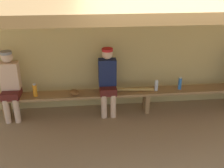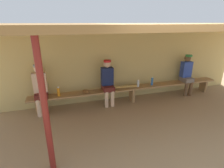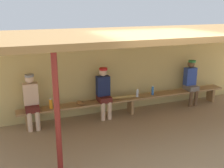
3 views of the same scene
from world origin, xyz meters
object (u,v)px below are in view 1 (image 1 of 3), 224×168
water_bottle_blue (180,83)px  player_near_post (108,79)px  baseball_bat (134,89)px  water_bottle_green (35,90)px  player_rightmost (10,83)px  water_bottle_clear (156,85)px  baseball_glove_worn (74,92)px  bench (147,94)px

water_bottle_blue → player_near_post: bearing=179.5°
baseball_bat → water_bottle_green: bearing=-174.5°
player_rightmost → water_bottle_clear: size_ratio=6.09×
player_near_post → water_bottle_clear: (0.97, -0.02, -0.18)m
player_rightmost → baseball_glove_worn: (1.18, -0.04, -0.24)m
water_bottle_clear → player_near_post: bearing=179.0°
player_near_post → water_bottle_green: (-1.39, -0.04, -0.16)m
water_bottle_blue → baseball_bat: 0.93m
bench → baseball_bat: (-0.25, -0.00, 0.11)m
water_bottle_green → water_bottle_blue: bearing=0.6°
water_bottle_green → baseball_glove_worn: bearing=0.4°
baseball_bat → water_bottle_clear: bearing=2.5°
baseball_glove_worn → player_rightmost: bearing=-118.5°
water_bottle_clear → player_rightmost: bearing=179.6°
water_bottle_blue → baseball_glove_worn: 2.10m
player_rightmost → baseball_bat: bearing=-0.1°
player_near_post → water_bottle_green: 1.40m
water_bottle_green → baseball_bat: size_ratio=0.34×
player_near_post → player_rightmost: size_ratio=1.00×
water_bottle_green → baseball_bat: (1.92, 0.04, -0.09)m
bench → baseball_glove_worn: baseball_glove_worn is taller
bench → water_bottle_green: 2.18m
bench → water_bottle_green: (-2.17, -0.04, 0.20)m
bench → baseball_glove_worn: (-1.43, -0.03, 0.12)m
water_bottle_blue → water_bottle_green: (-2.84, -0.03, -0.00)m
water_bottle_green → baseball_glove_worn: (0.74, 0.01, -0.08)m
water_bottle_clear → water_bottle_green: (-2.36, -0.03, 0.02)m
bench → player_rightmost: size_ratio=4.46×
baseball_bat → player_near_post: bearing=-176.1°
water_bottle_clear → baseball_bat: bearing=178.1°
player_rightmost → baseball_glove_worn: 1.20m
baseball_glove_worn → bench: bearing=64.7°
player_near_post → player_rightmost: 1.83m
baseball_bat → bench: bearing=4.3°
baseball_bat → baseball_glove_worn: bearing=-174.0°
water_bottle_blue → water_bottle_green: size_ratio=1.02×
bench → player_rightmost: player_rightmost is taller
baseball_bat → player_rightmost: bearing=-175.8°
player_near_post → baseball_glove_worn: (-0.65, -0.04, -0.24)m
player_near_post → water_bottle_blue: player_near_post is taller
water_bottle_clear → water_bottle_green: size_ratio=0.86×
player_near_post → baseball_glove_worn: player_near_post is taller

